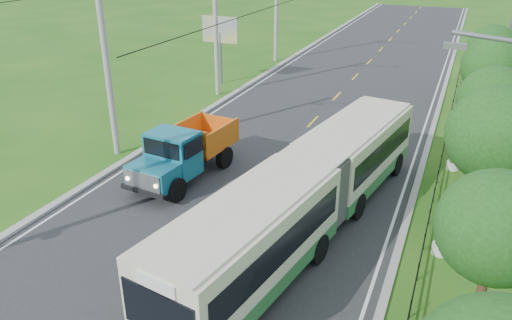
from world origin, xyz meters
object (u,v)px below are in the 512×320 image
Objects in this scene: bus at (309,189)px; tree_fifth at (493,69)px; tree_third at (497,139)px; planter_near at (441,247)px; dump_truck at (184,149)px; pole_mid at (216,25)px; tree_second at (497,231)px; tree_fourth at (493,103)px; planter_far at (461,116)px; tree_back at (492,52)px; streetlight_far at (508,30)px; pole_far at (277,5)px; billboard_left at (220,34)px; planter_mid at (453,164)px; pole_near at (107,60)px.

tree_fifth is at bearing 76.65° from bus.
bus is (-6.25, -2.69, -2.04)m from tree_third.
dump_truck is (-11.97, 1.89, 1.21)m from planter_near.
pole_mid reaches higher than tree_second.
tree_fourth reaches higher than planter_far.
tree_back is 0.61× the size of streetlight_far.
dump_truck is at bearing -78.98° from pole_far.
billboard_left is at bearing -168.77° from streetlight_far.
billboard_left is 0.80× the size of dump_truck.
planter_near is at bearing -3.51° from dump_truck.
pole_far is at bearing 144.64° from tree_fifth.
tree_second is 12.36m from planter_mid.
streetlight_far reaches higher than planter_far.
tree_third is at bearing 90.00° from tree_second.
tree_second is at bearing -18.18° from bus.
planter_near is at bearing -95.08° from tree_fifth.
bus is (-5.00, -8.55, 1.66)m from planter_mid.
pole_near is at bearing 172.71° from dump_truck.
tree_third is at bearing -2.71° from pole_near.
planter_far is 0.04× the size of bus.
pole_near is 15.10m from billboard_left.
pole_near is 12.78m from bus.
pole_far is 1.72× the size of tree_fifth.
tree_third reaches higher than planter_mid.
planter_mid is (0.00, 8.00, 0.00)m from planter_near.
pole_far is 1.10× the size of streetlight_far.
tree_fourth is at bearing 6.39° from planter_mid.
tree_fourth reaches higher than billboard_left.
tree_third is 7.04m from planter_mid.
bus is (11.87, -27.55, -3.15)m from pole_far.
planter_near is at bearing -10.09° from pole_near.
pole_far is 1.89× the size of tree_second.
tree_back is at bearing -112.92° from streetlight_far.
pole_mid is at bearing 133.85° from tree_second.
billboard_left is at bearing -173.69° from tree_back.
tree_fifth is 1.12× the size of billboard_left.
pole_mid is 1.00× the size of pole_far.
billboard_left is at bearing -97.83° from pole_far.
dump_truck is at bearing 170.40° from bus.
pole_mid is 0.59× the size of bus.
planter_far is at bearing -108.80° from streetlight_far.
streetlight_far is (18.90, 19.00, -0.19)m from pole_near.
streetlight_far is (0.79, 25.86, 1.38)m from tree_second.
billboard_left is at bearing 134.94° from bus.
tree_fifth is at bearing 48.27° from dump_truck.
pole_mid reaches higher than dump_truck.
tree_second is 7.91× the size of planter_mid.
planter_near is (16.86, -15.00, -4.81)m from pole_mid.
tree_fourth is 3.53m from planter_mid.
planter_far is 18.54m from dump_truck.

